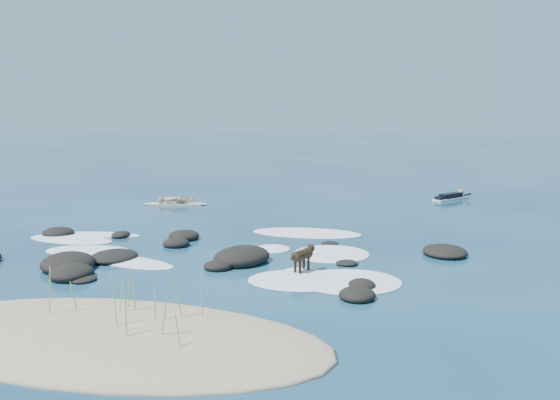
# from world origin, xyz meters

# --- Properties ---
(ground) EXTENTS (160.00, 160.00, 0.00)m
(ground) POSITION_xyz_m (0.00, 0.00, 0.00)
(ground) COLOR #0A2642
(ground) RESTS_ON ground
(sand_dune) EXTENTS (9.00, 4.40, 0.60)m
(sand_dune) POSITION_xyz_m (0.00, -8.20, 0.00)
(sand_dune) COLOR #9E8966
(sand_dune) RESTS_ON ground
(dune_grass) EXTENTS (3.37, 1.81, 1.23)m
(dune_grass) POSITION_xyz_m (0.33, -7.78, 0.61)
(dune_grass) COLOR #89AD54
(dune_grass) RESTS_ON ground
(reef_rocks) EXTENTS (14.60, 6.69, 0.59)m
(reef_rocks) POSITION_xyz_m (-1.46, -2.32, 0.11)
(reef_rocks) COLOR black
(reef_rocks) RESTS_ON ground
(breaking_foam) EXTENTS (12.98, 8.09, 0.12)m
(breaking_foam) POSITION_xyz_m (0.17, -1.11, 0.01)
(breaking_foam) COLOR white
(breaking_foam) RESTS_ON ground
(standing_surfer_rig) EXTENTS (2.87, 1.06, 1.65)m
(standing_surfer_rig) POSITION_xyz_m (-5.47, 6.98, 0.65)
(standing_surfer_rig) COLOR beige
(standing_surfer_rig) RESTS_ON ground
(paddling_surfer_rig) EXTENTS (1.79, 2.15, 0.42)m
(paddling_surfer_rig) POSITION_xyz_m (6.48, 11.85, 0.14)
(paddling_surfer_rig) COLOR white
(paddling_surfer_rig) RESTS_ON ground
(dog) EXTENTS (0.56, 1.13, 0.75)m
(dog) POSITION_xyz_m (2.58, -2.59, 0.50)
(dog) COLOR black
(dog) RESTS_ON ground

